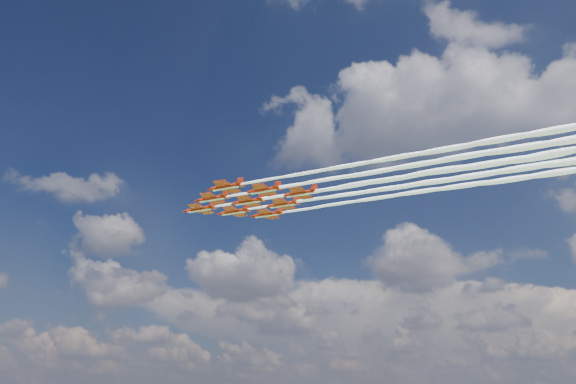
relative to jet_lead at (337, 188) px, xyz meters
The scene contains 9 objects.
jet_lead is the anchor object (origin of this frame).
jet_row2_port 11.16m from the jet_lead, 36.30° to the right, with size 102.35×10.55×3.07m.
jet_row2_starb 11.16m from the jet_lead, 39.61° to the left, with size 102.35×10.55×3.07m.
jet_row3_port 22.32m from the jet_lead, 36.30° to the right, with size 102.35×10.55×3.07m.
jet_row3_centre 17.60m from the jet_lead, ahead, with size 102.35×10.55×3.07m.
jet_row3_starb 22.32m from the jet_lead, 39.61° to the left, with size 102.35×10.55×3.07m.
jet_row4_port 27.28m from the jet_lead, 12.92° to the right, with size 102.35×10.55×3.07m.
jet_row4_starb 27.28m from the jet_lead, 16.23° to the left, with size 102.35×10.55×3.07m.
jet_tail 35.20m from the jet_lead, ahead, with size 102.35×10.55×3.07m.
Camera 1 is at (77.50, -137.74, 20.28)m, focal length 35.00 mm.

